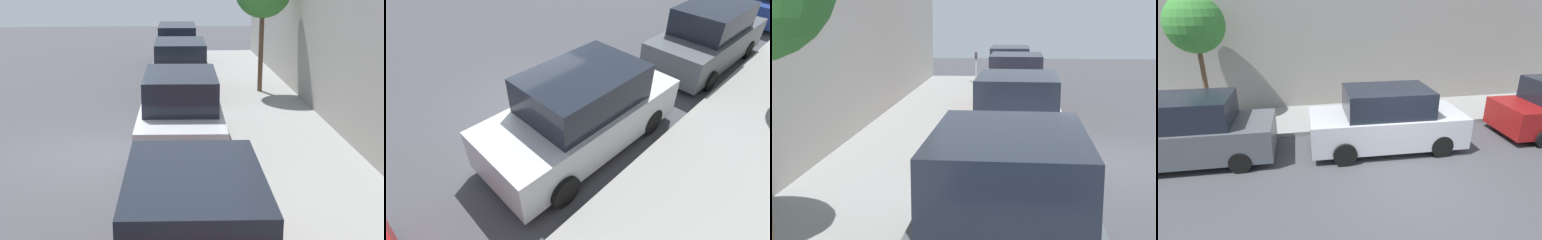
% 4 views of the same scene
% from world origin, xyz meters
% --- Properties ---
extents(ground_plane, '(60.00, 60.00, 0.00)m').
position_xyz_m(ground_plane, '(0.00, 0.00, 0.00)').
color(ground_plane, '#424247').
extents(sidewalk, '(2.91, 32.00, 0.15)m').
position_xyz_m(sidewalk, '(4.96, 0.00, 0.07)').
color(sidewalk, gray).
rests_on(sidewalk, ground_plane).
extents(parked_suv_third, '(2.10, 4.86, 1.98)m').
position_xyz_m(parked_suv_third, '(2.16, 0.13, 0.93)').
color(parked_suv_third, '#B7BABF').
rests_on(parked_suv_third, ground_plane).
extents(parked_suv_fourth, '(2.08, 4.83, 1.98)m').
position_xyz_m(parked_suv_fourth, '(2.32, 6.02, 0.93)').
color(parked_suv_fourth, '#4C5156').
rests_on(parked_suv_fourth, ground_plane).
extents(parked_minivan_fifth, '(2.03, 4.95, 1.90)m').
position_xyz_m(parked_minivan_fifth, '(2.38, 12.44, 0.92)').
color(parked_minivan_fifth, navy).
rests_on(parked_minivan_fifth, ground_plane).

